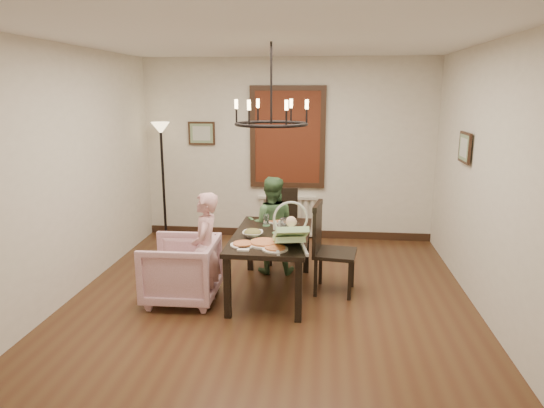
% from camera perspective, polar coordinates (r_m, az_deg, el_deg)
% --- Properties ---
extents(room_shell, '(4.51, 5.00, 2.81)m').
position_cam_1_polar(room_shell, '(5.47, 0.11, 3.71)').
color(room_shell, '#4A2F19').
rests_on(room_shell, ground).
extents(dining_table, '(0.88, 1.53, 0.71)m').
position_cam_1_polar(dining_table, '(5.55, -0.08, -4.40)').
color(dining_table, black).
rests_on(dining_table, room_shell).
extents(chair_far, '(0.51, 0.51, 1.00)m').
position_cam_1_polar(chair_far, '(6.61, 1.30, -2.60)').
color(chair_far, black).
rests_on(chair_far, room_shell).
extents(chair_right, '(0.53, 0.53, 1.07)m').
position_cam_1_polar(chair_right, '(5.64, 7.45, -5.17)').
color(chair_right, black).
rests_on(chair_right, room_shell).
extents(armchair, '(0.81, 0.79, 0.72)m').
position_cam_1_polar(armchair, '(5.52, -10.66, -7.63)').
color(armchair, '#ECB5CD').
rests_on(armchair, room_shell).
extents(elderly_woman, '(0.27, 0.39, 1.04)m').
position_cam_1_polar(elderly_woman, '(5.33, -7.80, -6.46)').
color(elderly_woman, '#D09395').
rests_on(elderly_woman, room_shell).
extents(seated_man, '(0.53, 0.42, 1.04)m').
position_cam_1_polar(seated_man, '(6.22, -0.10, -3.45)').
color(seated_man, '#446B40').
rests_on(seated_man, room_shell).
extents(baby_bouncer, '(0.48, 0.59, 0.34)m').
position_cam_1_polar(baby_bouncer, '(4.97, 2.15, -3.43)').
color(baby_bouncer, '#BAF0A5').
rests_on(baby_bouncer, dining_table).
extents(salad_bowl, '(0.28, 0.28, 0.07)m').
position_cam_1_polar(salad_bowl, '(5.44, -2.28, -3.47)').
color(salad_bowl, white).
rests_on(salad_bowl, dining_table).
extents(pizza_platter, '(0.32, 0.32, 0.04)m').
position_cam_1_polar(pizza_platter, '(5.14, -0.98, -4.61)').
color(pizza_platter, tan).
rests_on(pizza_platter, dining_table).
extents(drinking_glass, '(0.08, 0.08, 0.16)m').
position_cam_1_polar(drinking_glass, '(5.62, 1.48, -2.45)').
color(drinking_glass, silver).
rests_on(drinking_glass, dining_table).
extents(window_blinds, '(1.00, 0.03, 1.40)m').
position_cam_1_polar(window_blinds, '(7.51, 1.84, 7.83)').
color(window_blinds, '#562511').
rests_on(window_blinds, room_shell).
extents(radiator, '(0.92, 0.12, 0.62)m').
position_cam_1_polar(radiator, '(7.75, 1.78, -1.40)').
color(radiator, silver).
rests_on(radiator, room_shell).
extents(picture_back, '(0.42, 0.03, 0.36)m').
position_cam_1_polar(picture_back, '(7.74, -8.28, 8.23)').
color(picture_back, black).
rests_on(picture_back, room_shell).
extents(picture_right, '(0.03, 0.42, 0.36)m').
position_cam_1_polar(picture_right, '(6.15, 21.75, 6.19)').
color(picture_right, black).
rests_on(picture_right, room_shell).
extents(floor_lamp, '(0.30, 0.30, 1.80)m').
position_cam_1_polar(floor_lamp, '(7.69, -12.66, 2.37)').
color(floor_lamp, black).
rests_on(floor_lamp, room_shell).
extents(chandelier, '(0.80, 0.80, 0.04)m').
position_cam_1_polar(chandelier, '(5.30, -0.09, 9.40)').
color(chandelier, black).
rests_on(chandelier, room_shell).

